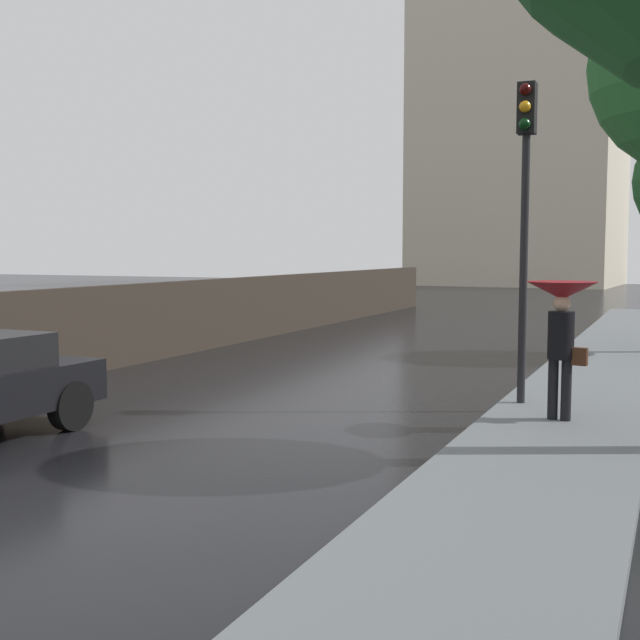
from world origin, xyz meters
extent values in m
cylinder|color=black|center=(-1.07, 4.24, 0.34)|extent=(0.23, 0.68, 0.68)
cylinder|color=black|center=(4.93, 7.01, 0.56)|extent=(0.14, 0.14, 0.84)
cylinder|color=black|center=(5.11, 6.99, 0.56)|extent=(0.14, 0.14, 0.84)
cylinder|color=black|center=(5.02, 7.00, 1.31)|extent=(0.35, 0.35, 0.65)
sphere|color=tan|center=(5.02, 7.00, 1.75)|extent=(0.23, 0.23, 0.23)
cube|color=#3F2314|center=(5.28, 6.96, 1.03)|extent=(0.21, 0.13, 0.24)
cylinder|color=#4C4C51|center=(5.02, 7.00, 1.64)|extent=(0.02, 0.02, 0.80)
cone|color=maroon|center=(5.02, 7.00, 1.92)|extent=(0.95, 0.95, 0.25)
cylinder|color=black|center=(4.32, 8.06, 2.16)|extent=(0.12, 0.12, 4.04)
cube|color=black|center=(4.32, 8.06, 4.56)|extent=(0.26, 0.26, 0.75)
sphere|color=#360503|center=(4.32, 7.89, 4.81)|extent=(0.17, 0.17, 0.17)
sphere|color=orange|center=(4.32, 7.89, 4.56)|extent=(0.17, 0.17, 0.17)
sphere|color=black|center=(4.32, 7.89, 4.31)|extent=(0.17, 0.17, 0.17)
cube|color=beige|center=(-4.43, 55.64, 12.22)|extent=(14.51, 11.84, 24.44)
camera|label=1|loc=(6.47, -4.24, 2.45)|focal=45.05mm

